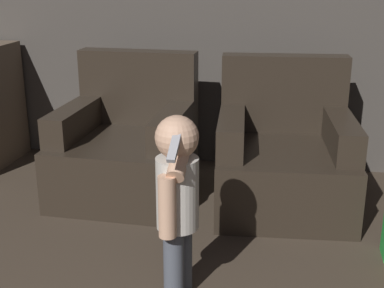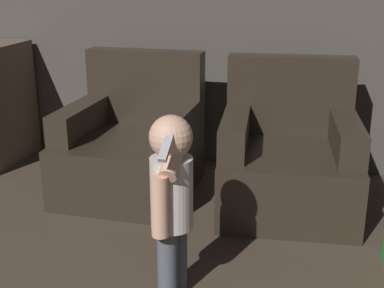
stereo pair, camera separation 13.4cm
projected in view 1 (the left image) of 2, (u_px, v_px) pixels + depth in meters
armchair_left at (127, 147)px, 3.66m from camera, size 0.85×0.90×0.93m
armchair_right at (284, 158)px, 3.47m from camera, size 0.92×0.97×0.93m
person_toddler at (177, 194)px, 2.41m from camera, size 0.20×0.34×0.89m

